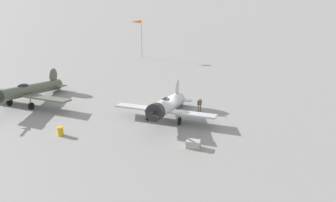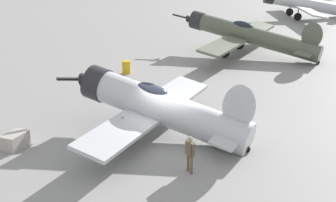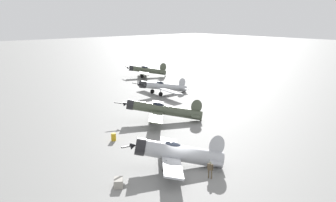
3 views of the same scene
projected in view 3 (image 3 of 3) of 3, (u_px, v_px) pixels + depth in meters
ground_plane at (181, 167)px, 37.39m from camera, size 400.00×400.00×0.00m
airplane_foreground at (176, 153)px, 37.06m from camera, size 9.06×9.36×3.43m
airplane_mid_apron at (162, 110)px, 53.26m from camera, size 10.11×10.26×3.10m
airplane_far_line at (162, 87)px, 71.17m from camera, size 10.54×13.46×2.95m
airplane_outer_stand at (146, 70)px, 91.13m from camera, size 8.88×9.66×3.37m
ground_crew_mechanic at (210, 168)px, 34.50m from camera, size 0.31×0.60×1.59m
equipment_crate at (118, 183)px, 33.03m from camera, size 1.31×1.42×0.68m
fuel_drum at (114, 137)px, 45.05m from camera, size 0.60×0.60×0.87m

